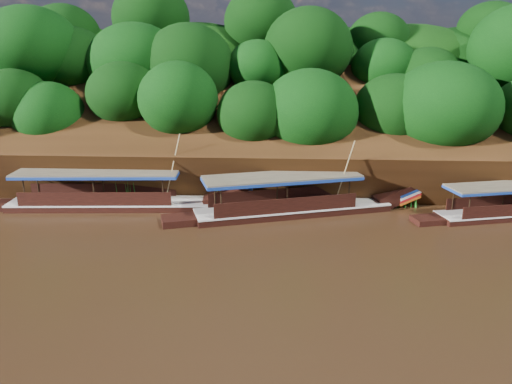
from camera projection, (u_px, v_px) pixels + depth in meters
The scene contains 5 objects.
ground at pixel (319, 259), 27.01m from camera, with size 160.00×160.00×0.00m, color black.
riverbank at pixel (304, 144), 48.23m from camera, with size 120.00×30.06×19.40m.
boat_1 at pixel (305, 204), 34.22m from camera, with size 15.86×6.97×5.68m.
boat_2 at pixel (125, 200), 35.28m from camera, with size 17.26×3.50×5.83m.
reeds at pixel (267, 192), 36.10m from camera, with size 49.15×2.11×2.28m.
Camera 1 is at (-2.05, -25.02, 11.15)m, focal length 35.00 mm.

